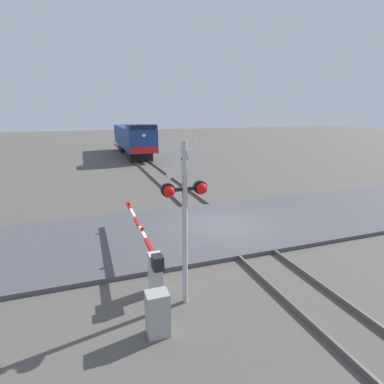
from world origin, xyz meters
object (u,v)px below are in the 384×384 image
at_px(crossing_signal, 185,205).
at_px(utility_cabinet, 158,314).
at_px(locomotive, 133,138).
at_px(crossing_gate, 149,253).

height_order(crossing_signal, utility_cabinet, crossing_signal).
distance_m(locomotive, utility_cabinet, 30.85).
bearing_deg(crossing_signal, utility_cabinet, -135.76).
relative_size(locomotive, crossing_signal, 3.27).
bearing_deg(locomotive, crossing_signal, -96.33).
xyz_separation_m(crossing_signal, crossing_gate, (-0.64, 1.59, -1.96)).
xyz_separation_m(locomotive, crossing_gate, (-3.92, -27.96, -1.19)).
height_order(crossing_gate, utility_cabinet, crossing_gate).
distance_m(crossing_signal, utility_cabinet, 2.61).
relative_size(crossing_signal, utility_cabinet, 4.05).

